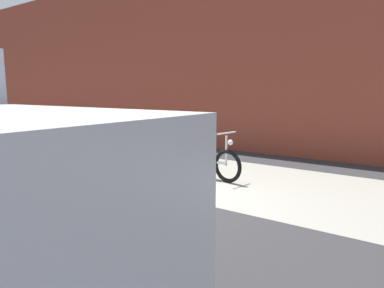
# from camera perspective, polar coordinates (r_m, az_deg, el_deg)

# --- Properties ---
(ground_plane) EXTENTS (80.00, 80.00, 0.00)m
(ground_plane) POSITION_cam_1_polar(r_m,az_deg,el_deg) (6.58, -7.14, -7.75)
(ground_plane) COLOR #2D2D30
(sidewalk_slab) EXTENTS (36.00, 3.50, 0.01)m
(sidewalk_slab) POSITION_cam_1_polar(r_m,az_deg,el_deg) (7.90, 1.57, -4.88)
(sidewalk_slab) COLOR gray
(sidewalk_slab) RESTS_ON ground
(brick_building_wall) EXTENTS (36.00, 0.50, 5.97)m
(brick_building_wall) POSITION_cam_1_polar(r_m,az_deg,el_deg) (10.77, 12.38, 14.49)
(brick_building_wall) COLOR brown
(brick_building_wall) RESTS_ON ground
(motorcycle_blue) EXTENTS (2.00, 0.63, 1.03)m
(motorcycle_blue) POSITION_cam_1_polar(r_m,az_deg,el_deg) (7.66, 1.01, -2.29)
(motorcycle_blue) COLOR black
(motorcycle_blue) RESTS_ON ground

